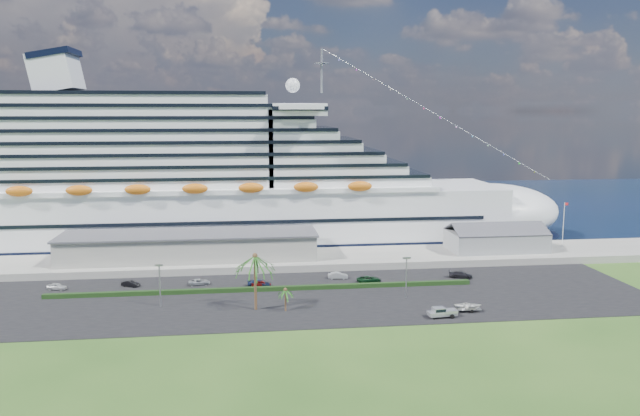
{
  "coord_description": "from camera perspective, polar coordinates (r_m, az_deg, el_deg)",
  "views": [
    {
      "loc": [
        -11.78,
        -109.45,
        36.96
      ],
      "look_at": [
        5.37,
        30.0,
        15.13
      ],
      "focal_mm": 35.0,
      "sensor_mm": 36.0,
      "label": 1
    }
  ],
  "objects": [
    {
      "name": "palm_short",
      "position": [
        117.02,
        -3.18,
        -7.71
      ],
      "size": [
        3.53,
        3.53,
        4.56
      ],
      "color": "#47301E",
      "rests_on": "ground"
    },
    {
      "name": "palm_tall",
      "position": [
        116.81,
        -5.96,
        -4.97
      ],
      "size": [
        8.82,
        8.82,
        11.13
      ],
      "color": "#47301E",
      "rests_on": "ground"
    },
    {
      "name": "parked_car_3",
      "position": [
        133.85,
        -5.55,
        -6.86
      ],
      "size": [
        5.5,
        3.56,
        1.48
      ],
      "primitive_type": "imported",
      "rotation": [
        0.0,
        0.0,
        1.25
      ],
      "color": "#111E3E",
      "rests_on": "asphalt_lot"
    },
    {
      "name": "lamp_post_right",
      "position": [
        125.71,
        7.91,
        -5.82
      ],
      "size": [
        1.6,
        0.35,
        8.27
      ],
      "color": "gray",
      "rests_on": "asphalt_lot"
    },
    {
      "name": "ground",
      "position": [
        116.12,
        -0.84,
        -9.73
      ],
      "size": [
        420.0,
        420.0,
        0.0
      ],
      "primitive_type": "plane",
      "color": "#264B19",
      "rests_on": "ground"
    },
    {
      "name": "asphalt_lot",
      "position": [
        126.53,
        -1.38,
        -8.13
      ],
      "size": [
        140.0,
        38.0,
        0.12
      ],
      "primitive_type": "cube",
      "color": "black",
      "rests_on": "ground"
    },
    {
      "name": "parked_car_0",
      "position": [
        142.0,
        -22.92,
        -6.63
      ],
      "size": [
        4.39,
        2.7,
        1.39
      ],
      "primitive_type": "imported",
      "rotation": [
        0.0,
        0.0,
        1.3
      ],
      "color": "silver",
      "rests_on": "asphalt_lot"
    },
    {
      "name": "parked_car_7",
      "position": [
        143.48,
        12.74,
        -5.96
      ],
      "size": [
        5.54,
        3.82,
        1.49
      ],
      "primitive_type": "imported",
      "rotation": [
        0.0,
        0.0,
        1.2
      ],
      "color": "black",
      "rests_on": "asphalt_lot"
    },
    {
      "name": "water",
      "position": [
        242.57,
        -4.14,
        0.05
      ],
      "size": [
        420.0,
        160.0,
        0.02
      ],
      "primitive_type": "cube",
      "color": "black",
      "rests_on": "ground"
    },
    {
      "name": "parked_car_6",
      "position": [
        136.72,
        4.49,
        -6.52
      ],
      "size": [
        5.52,
        3.25,
        1.44
      ],
      "primitive_type": "imported",
      "rotation": [
        0.0,
        0.0,
        1.74
      ],
      "color": "black",
      "rests_on": "asphalt_lot"
    },
    {
      "name": "hedge",
      "position": [
        130.68,
        -5.12,
        -7.38
      ],
      "size": [
        88.0,
        1.1,
        0.9
      ],
      "primitive_type": "cube",
      "color": "black",
      "rests_on": "asphalt_lot"
    },
    {
      "name": "pickup_truck",
      "position": [
        116.13,
        11.09,
        -9.31
      ],
      "size": [
        5.42,
        2.44,
        1.85
      ],
      "color": "black",
      "rests_on": "asphalt_lot"
    },
    {
      "name": "flagpole",
      "position": [
        172.78,
        21.38,
        -1.34
      ],
      "size": [
        1.08,
        0.16,
        12.0
      ],
      "color": "silver",
      "rests_on": "wharf"
    },
    {
      "name": "boat_trailer",
      "position": [
        120.24,
        13.4,
        -8.71
      ],
      "size": [
        5.85,
        3.87,
        1.67
      ],
      "color": "gray",
      "rests_on": "asphalt_lot"
    },
    {
      "name": "parked_car_2",
      "position": [
        137.0,
        -10.98,
        -6.66
      ],
      "size": [
        4.79,
        2.58,
        1.28
      ],
      "primitive_type": "imported",
      "rotation": [
        0.0,
        0.0,
        1.68
      ],
      "color": "#A4A8AC",
      "rests_on": "asphalt_lot"
    },
    {
      "name": "lamp_post_left",
      "position": [
        122.71,
        -14.45,
        -6.39
      ],
      "size": [
        1.6,
        0.35,
        8.27
      ],
      "color": "gray",
      "rests_on": "asphalt_lot"
    },
    {
      "name": "cruise_ship",
      "position": [
        174.9,
        -10.17,
        2.04
      ],
      "size": [
        191.0,
        38.0,
        54.0
      ],
      "color": "silver",
      "rests_on": "ground"
    },
    {
      "name": "wharf",
      "position": [
        154.19,
        -2.44,
        -4.7
      ],
      "size": [
        240.0,
        20.0,
        1.8
      ],
      "primitive_type": "cube",
      "color": "gray",
      "rests_on": "ground"
    },
    {
      "name": "port_shed",
      "position": [
        165.72,
        15.8,
        -2.84
      ],
      "size": [
        24.0,
        12.31,
        7.37
      ],
      "color": "gray",
      "rests_on": "wharf"
    },
    {
      "name": "parked_car_1",
      "position": [
        139.21,
        -16.94,
        -6.64
      ],
      "size": [
        4.07,
        2.82,
        1.27
      ],
      "primitive_type": "imported",
      "rotation": [
        0.0,
        0.0,
        1.15
      ],
      "color": "black",
      "rests_on": "asphalt_lot"
    },
    {
      "name": "parked_car_5",
      "position": [
        139.39,
        1.65,
        -6.19
      ],
      "size": [
        4.57,
        2.07,
        1.46
      ],
      "primitive_type": "imported",
      "rotation": [
        0.0,
        0.0,
        1.45
      ],
      "color": "#9DA0A4",
      "rests_on": "asphalt_lot"
    },
    {
      "name": "parked_car_4",
      "position": [
        133.48,
        -5.39,
        -6.91
      ],
      "size": [
        4.3,
        1.85,
        1.45
      ],
      "primitive_type": "imported",
      "rotation": [
        0.0,
        0.0,
        1.6
      ],
      "color": "#630D0D",
      "rests_on": "asphalt_lot"
    },
    {
      "name": "terminal_building",
      "position": [
        153.4,
        -11.82,
        -3.38
      ],
      "size": [
        61.0,
        15.0,
        6.3
      ],
      "color": "gray",
      "rests_on": "wharf"
    }
  ]
}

